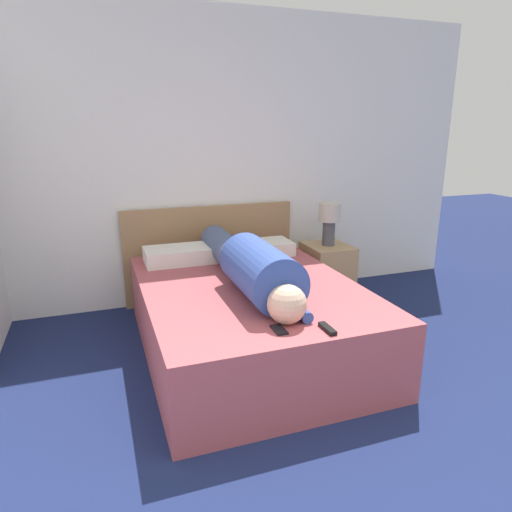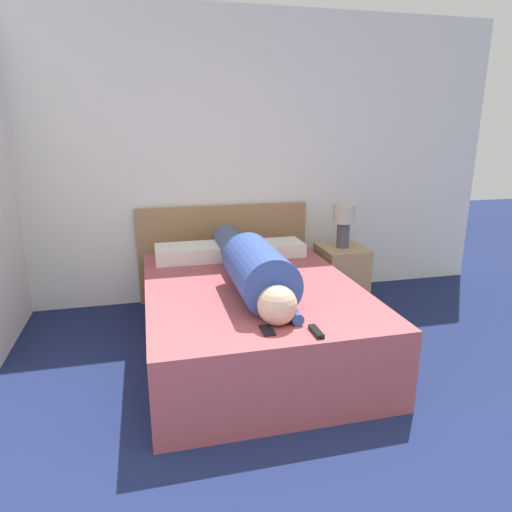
% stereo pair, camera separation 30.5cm
% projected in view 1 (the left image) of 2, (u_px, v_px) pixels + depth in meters
% --- Properties ---
extents(wall_back, '(5.03, 0.06, 2.60)m').
position_uv_depth(wall_back, '(224.00, 161.00, 4.18)').
color(wall_back, white).
rests_on(wall_back, ground_plane).
extents(bed, '(1.48, 1.97, 0.52)m').
position_uv_depth(bed, '(249.00, 318.00, 3.33)').
color(bed, '#A84C51').
rests_on(bed, ground_plane).
extents(headboard, '(1.60, 0.04, 0.90)m').
position_uv_depth(headboard, '(210.00, 253.00, 4.30)').
color(headboard, '#A37A51').
rests_on(headboard, ground_plane).
extents(nightstand, '(0.39, 0.46, 0.53)m').
position_uv_depth(nightstand, '(327.00, 272.00, 4.33)').
color(nightstand, tan).
rests_on(nightstand, ground_plane).
extents(table_lamp, '(0.20, 0.20, 0.40)m').
position_uv_depth(table_lamp, '(329.00, 219.00, 4.19)').
color(table_lamp, '#4C4C51').
rests_on(table_lamp, nightstand).
extents(person_lying, '(0.36, 1.75, 0.36)m').
position_uv_depth(person_lying, '(251.00, 266.00, 3.15)').
color(person_lying, '#DBB293').
rests_on(person_lying, bed).
extents(pillow_near_headboard, '(0.61, 0.32, 0.13)m').
position_uv_depth(pillow_near_headboard, '(182.00, 255.00, 3.77)').
color(pillow_near_headboard, silver).
rests_on(pillow_near_headboard, bed).
extents(pillow_second, '(0.58, 0.32, 0.11)m').
position_uv_depth(pillow_second, '(258.00, 248.00, 3.99)').
color(pillow_second, silver).
rests_on(pillow_second, bed).
extents(tv_remote, '(0.04, 0.15, 0.02)m').
position_uv_depth(tv_remote, '(327.00, 329.00, 2.52)').
color(tv_remote, black).
rests_on(tv_remote, bed).
extents(cell_phone, '(0.06, 0.13, 0.01)m').
position_uv_depth(cell_phone, '(279.00, 330.00, 2.52)').
color(cell_phone, black).
rests_on(cell_phone, bed).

